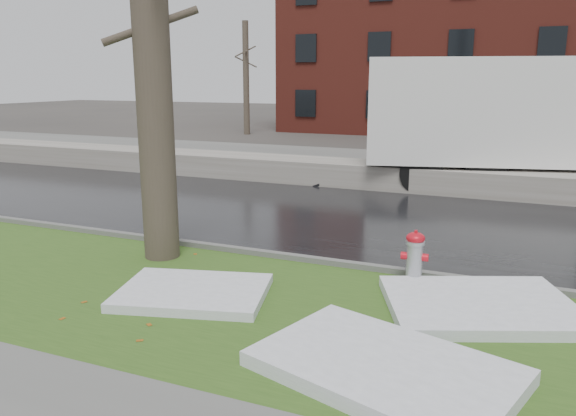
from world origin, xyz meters
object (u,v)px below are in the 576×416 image
at_px(fire_hydrant, 415,255).
at_px(box_truck, 513,121).
at_px(worker, 377,131).
at_px(tree, 151,31).

bearing_deg(fire_hydrant, box_truck, 78.28).
bearing_deg(worker, fire_hydrant, 117.57).
height_order(fire_hydrant, tree, tree).
height_order(tree, box_truck, tree).
xyz_separation_m(box_truck, worker, (-3.92, -0.64, -0.37)).
bearing_deg(worker, box_truck, -161.04).
xyz_separation_m(tree, box_truck, (5.71, 9.70, -2.03)).
distance_m(tree, box_truck, 11.44).
bearing_deg(fire_hydrant, worker, 102.95).
distance_m(tree, worker, 9.54).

